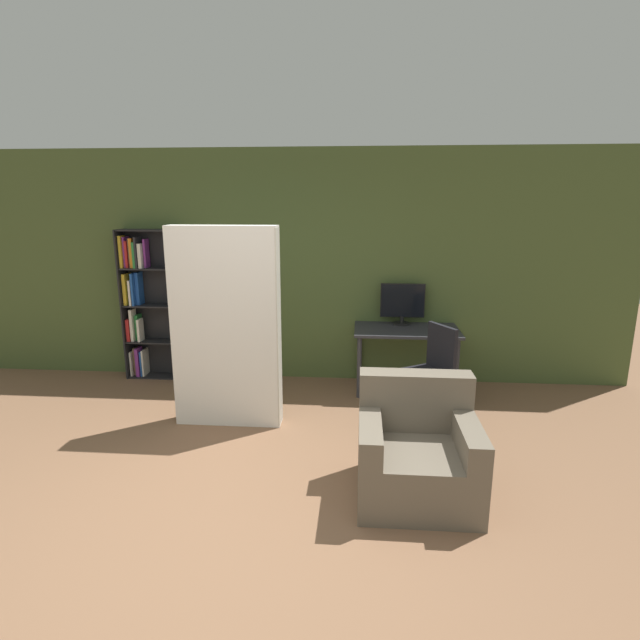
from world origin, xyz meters
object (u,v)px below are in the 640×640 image
office_chair (428,382)px  bookshelf (147,303)px  monitor (402,303)px  mattress_near (227,328)px  armchair (417,452)px

office_chair → bookshelf: (-3.23, 1.01, 0.54)m
monitor → bookshelf: bookshelf is taller
office_chair → mattress_near: size_ratio=0.50×
mattress_near → office_chair: bearing=6.6°
monitor → armchair: 2.37m
monitor → office_chair: monitor is taller
office_chair → bookshelf: size_ratio=0.53×
office_chair → monitor: bearing=101.1°
office_chair → armchair: 1.32m
office_chair → mattress_near: mattress_near is taller
monitor → bookshelf: bearing=179.5°
bookshelf → armchair: bookshelf is taller
mattress_near → armchair: size_ratio=2.24×
mattress_near → armchair: (1.68, -1.08, -0.63)m
monitor → office_chair: 1.16m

